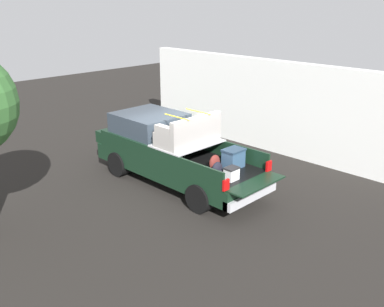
# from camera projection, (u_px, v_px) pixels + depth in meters

# --- Properties ---
(ground_plane) EXTENTS (40.00, 40.00, 0.00)m
(ground_plane) POSITION_uv_depth(u_px,v_px,m) (178.00, 183.00, 13.05)
(ground_plane) COLOR black
(pickup_truck) EXTENTS (6.05, 2.06, 2.23)m
(pickup_truck) POSITION_uv_depth(u_px,v_px,m) (169.00, 150.00, 12.97)
(pickup_truck) COLOR black
(pickup_truck) RESTS_ON ground_plane
(building_facade) EXTENTS (11.27, 0.36, 3.26)m
(building_facade) POSITION_uv_depth(u_px,v_px,m) (268.00, 105.00, 15.57)
(building_facade) COLOR white
(building_facade) RESTS_ON ground_plane
(trash_can) EXTENTS (0.60, 0.60, 0.98)m
(trash_can) POSITION_uv_depth(u_px,v_px,m) (162.00, 122.00, 17.69)
(trash_can) COLOR #1E592D
(trash_can) RESTS_ON ground_plane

